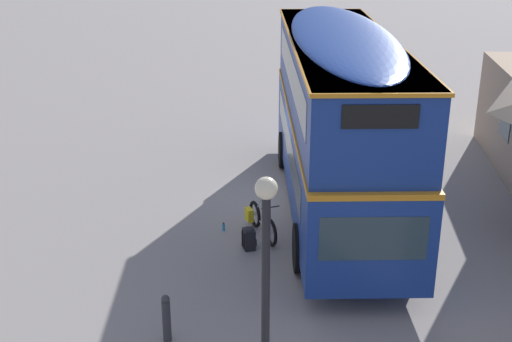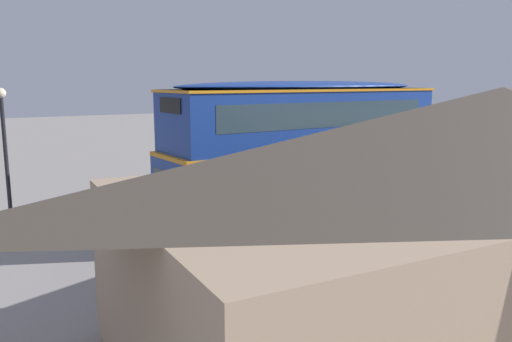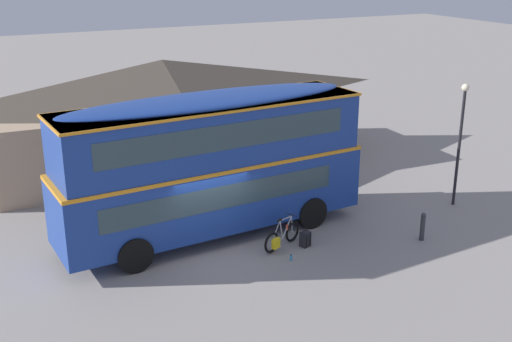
{
  "view_description": "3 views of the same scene",
  "coord_description": "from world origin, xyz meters",
  "px_view_note": "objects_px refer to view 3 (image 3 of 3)",
  "views": [
    {
      "loc": [
        17.13,
        -0.22,
        7.63
      ],
      "look_at": [
        1.43,
        -0.98,
        1.41
      ],
      "focal_mm": 47.95,
      "sensor_mm": 36.0,
      "label": 1
    },
    {
      "loc": [
        10.7,
        15.18,
        4.76
      ],
      "look_at": [
        1.95,
        0.09,
        1.7
      ],
      "focal_mm": 35.8,
      "sensor_mm": 36.0,
      "label": 2
    },
    {
      "loc": [
        -6.89,
        -17.1,
        9.06
      ],
      "look_at": [
        1.75,
        0.29,
        2.32
      ],
      "focal_mm": 44.74,
      "sensor_mm": 36.0,
      "label": 3
    }
  ],
  "objects_px": {
    "touring_bicycle": "(281,237)",
    "water_bottle_blue_sports": "(291,258)",
    "double_decker_bus": "(212,160)",
    "street_lamp": "(461,132)",
    "kerb_bollard": "(423,226)",
    "backpack_on_ground": "(305,238)"
  },
  "relations": [
    {
      "from": "water_bottle_blue_sports",
      "to": "street_lamp",
      "type": "height_order",
      "value": "street_lamp"
    },
    {
      "from": "double_decker_bus",
      "to": "kerb_bollard",
      "type": "height_order",
      "value": "double_decker_bus"
    },
    {
      "from": "double_decker_bus",
      "to": "kerb_bollard",
      "type": "bearing_deg",
      "value": -30.03
    },
    {
      "from": "double_decker_bus",
      "to": "street_lamp",
      "type": "distance_m",
      "value": 9.26
    },
    {
      "from": "backpack_on_ground",
      "to": "kerb_bollard",
      "type": "xyz_separation_m",
      "value": [
        3.69,
        -1.31,
        0.22
      ]
    },
    {
      "from": "touring_bicycle",
      "to": "street_lamp",
      "type": "distance_m",
      "value": 7.97
    },
    {
      "from": "backpack_on_ground",
      "to": "double_decker_bus",
      "type": "bearing_deg",
      "value": 136.87
    },
    {
      "from": "water_bottle_blue_sports",
      "to": "backpack_on_ground",
      "type": "bearing_deg",
      "value": 36.94
    },
    {
      "from": "touring_bicycle",
      "to": "backpack_on_ground",
      "type": "bearing_deg",
      "value": -18.73
    },
    {
      "from": "touring_bicycle",
      "to": "kerb_bollard",
      "type": "relative_size",
      "value": 1.7
    },
    {
      "from": "touring_bicycle",
      "to": "water_bottle_blue_sports",
      "type": "distance_m",
      "value": 0.99
    },
    {
      "from": "double_decker_bus",
      "to": "street_lamp",
      "type": "xyz_separation_m",
      "value": [
        9.13,
        -1.53,
        0.2
      ]
    },
    {
      "from": "touring_bicycle",
      "to": "backpack_on_ground",
      "type": "distance_m",
      "value": 0.79
    },
    {
      "from": "touring_bicycle",
      "to": "backpack_on_ground",
      "type": "height_order",
      "value": "touring_bicycle"
    },
    {
      "from": "touring_bicycle",
      "to": "backpack_on_ground",
      "type": "relative_size",
      "value": 3.01
    },
    {
      "from": "double_decker_bus",
      "to": "street_lamp",
      "type": "height_order",
      "value": "double_decker_bus"
    },
    {
      "from": "double_decker_bus",
      "to": "touring_bicycle",
      "type": "height_order",
      "value": "double_decker_bus"
    },
    {
      "from": "double_decker_bus",
      "to": "backpack_on_ground",
      "type": "height_order",
      "value": "double_decker_bus"
    },
    {
      "from": "street_lamp",
      "to": "kerb_bollard",
      "type": "height_order",
      "value": "street_lamp"
    },
    {
      "from": "double_decker_bus",
      "to": "kerb_bollard",
      "type": "distance_m",
      "value": 7.24
    },
    {
      "from": "double_decker_bus",
      "to": "backpack_on_ground",
      "type": "distance_m",
      "value": 3.94
    },
    {
      "from": "water_bottle_blue_sports",
      "to": "kerb_bollard",
      "type": "distance_m",
      "value": 4.65
    }
  ]
}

